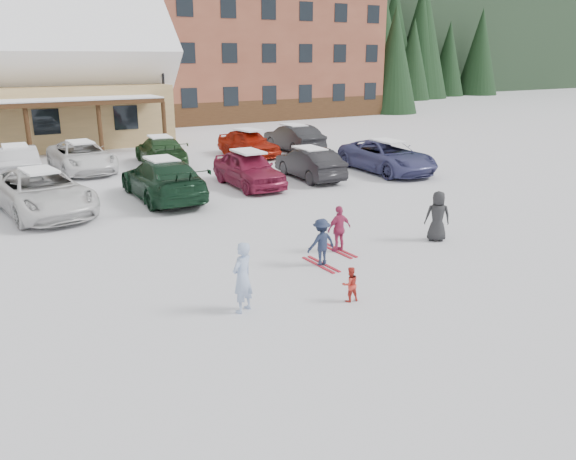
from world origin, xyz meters
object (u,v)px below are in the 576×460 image
lamp_post (163,82)px  child_magenta (339,229)px  adult_skier (242,277)px  toddler_red (350,284)px  parked_car_2 (42,192)px  parked_car_5 (309,164)px  child_navy (321,242)px  alpine_hotel (214,16)px  parked_car_13 (294,138)px  parked_car_6 (387,156)px  parked_car_12 (249,143)px  parked_car_11 (161,151)px  parked_car_9 (17,163)px  parked_car_10 (82,157)px  bystander_dark (438,216)px  parked_car_4 (249,169)px  parked_car_3 (163,179)px

lamp_post → child_magenta: (-2.78, -23.19, -3.04)m
adult_skier → toddler_red: 2.45m
parked_car_2 → parked_car_5: 11.16m
child_navy → parked_car_5: (5.57, 9.39, 0.06)m
child_magenta → parked_car_5: 9.83m
alpine_hotel → parked_car_13: bearing=-101.7°
lamp_post → parked_car_2: lamp_post is taller
parked_car_6 → parked_car_12: 8.10m
parked_car_11 → child_navy: bearing=93.0°
alpine_hotel → toddler_red: (-13.87, -39.58, -8.22)m
parked_car_5 → parked_car_13: parked_car_13 is taller
parked_car_6 → parked_car_9: 16.78m
alpine_hotel → adult_skier: size_ratio=20.06×
parked_car_10 → parked_car_13: 11.71m
parked_car_6 → parked_car_10: (-12.47, 7.40, -0.03)m
bystander_dark → parked_car_12: bearing=-62.0°
parked_car_10 → adult_skier: bearing=-93.7°
parked_car_4 → alpine_hotel: bearing=69.9°
parked_car_4 → parked_car_6: size_ratio=0.82×
parked_car_2 → parked_car_12: bearing=22.4°
alpine_hotel → parked_car_3: bearing=-117.1°
parked_car_12 → parked_car_13: 2.98m
alpine_hotel → parked_car_6: alpine_hotel is taller
parked_car_10 → toddler_red: bearing=-86.5°
parked_car_2 → parked_car_6: parked_car_2 is taller
parked_car_13 → parked_car_4: bearing=48.0°
child_magenta → parked_car_6: (8.54, 8.18, 0.08)m
parked_car_4 → parked_car_9: 10.41m
parked_car_2 → parked_car_4: (8.12, 0.20, -0.02)m
parked_car_13 → parked_car_10: bearing=0.4°
toddler_red → parked_car_12: (6.53, 18.26, 0.33)m
child_magenta → parked_car_3: size_ratio=0.25×
toddler_red → parked_car_2: parked_car_2 is taller
toddler_red → parked_car_4: size_ratio=0.19×
bystander_dark → parked_car_3: bearing=-25.0°
adult_skier → parked_car_10: size_ratio=0.31×
parked_car_2 → parked_car_10: parked_car_2 is taller
lamp_post → bystander_dark: size_ratio=4.39×
adult_skier → parked_car_11: size_ratio=0.32×
parked_car_3 → parked_car_11: size_ratio=1.11×
parked_car_5 → parked_car_6: 4.04m
parked_car_2 → parked_car_12: 13.31m
lamp_post → adult_skier: 26.41m
adult_skier → child_magenta: adult_skier is taller
alpine_hotel → child_magenta: alpine_hotel is taller
parked_car_2 → child_navy: bearing=-67.2°
parked_car_10 → parked_car_13: (11.71, -0.03, 0.05)m
adult_skier → parked_car_2: size_ratio=0.28×
parked_car_2 → parked_car_11: parked_car_2 is taller
toddler_red → parked_car_6: (10.27, 11.07, 0.34)m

